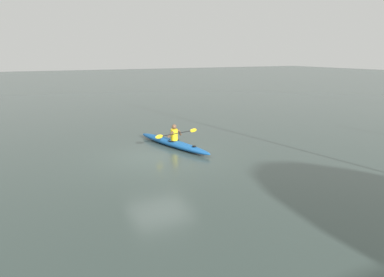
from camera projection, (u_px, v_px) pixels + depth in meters
name	position (u px, v px, depth m)	size (l,w,h in m)	color
ground_plane	(159.00, 157.00, 14.45)	(160.00, 160.00, 0.00)	#384742
kayak	(173.00, 143.00, 16.07)	(1.73, 4.92, 0.32)	#1959A5
kayaker	(175.00, 133.00, 15.86)	(2.27, 0.65, 0.73)	yellow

